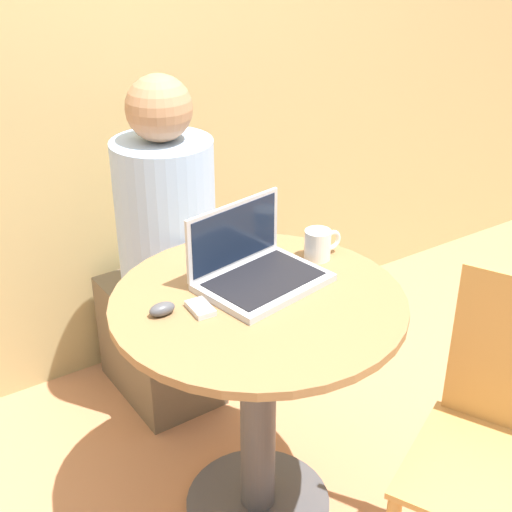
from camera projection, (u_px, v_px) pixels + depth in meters
name	position (u px, v px, depth m)	size (l,w,h in m)	color
ground_plane	(258.00, 504.00, 2.27)	(12.00, 12.00, 0.00)	tan
back_wall	(95.00, 35.00, 2.42)	(7.00, 0.05, 2.60)	tan
round_table	(258.00, 367.00, 2.02)	(0.81, 0.81, 0.77)	#4C4C51
laptop	(255.00, 268.00, 1.98)	(0.38, 0.31, 0.21)	#B7B7BC
cell_phone	(200.00, 308.00, 1.86)	(0.06, 0.09, 0.02)	silver
computer_mouse	(162.00, 309.00, 1.84)	(0.07, 0.04, 0.03)	#4C4C51
coffee_cup	(319.00, 244.00, 2.11)	(0.12, 0.08, 0.09)	white
chair_empty	(498.00, 451.00, 1.81)	(0.54, 0.54, 0.92)	tan
person_seated	(163.00, 276.00, 2.51)	(0.33, 0.52, 1.25)	brown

